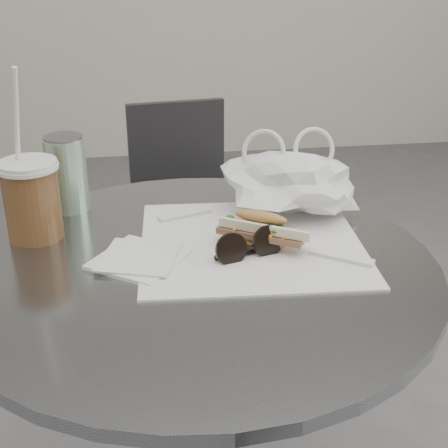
{
  "coord_description": "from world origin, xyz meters",
  "views": [
    {
      "loc": [
        -0.08,
        -0.67,
        1.21
      ],
      "look_at": [
        0.05,
        0.23,
        0.79
      ],
      "focal_mm": 50.0,
      "sensor_mm": 36.0,
      "label": 1
    }
  ],
  "objects": [
    {
      "name": "sunglasses",
      "position": [
        0.08,
        0.2,
        0.76
      ],
      "size": [
        0.12,
        0.06,
        0.05
      ],
      "rotation": [
        0.0,
        0.0,
        0.29
      ],
      "color": "black",
      "rests_on": "cafe_table"
    },
    {
      "name": "sandwich_paper",
      "position": [
        0.09,
        0.25,
        0.74
      ],
      "size": [
        0.38,
        0.36,
        0.0
      ],
      "primitive_type": "cube",
      "rotation": [
        0.0,
        0.0,
        -0.06
      ],
      "color": "white",
      "rests_on": "cafe_table"
    },
    {
      "name": "banh_mi",
      "position": [
        0.11,
        0.23,
        0.77
      ],
      "size": [
        0.19,
        0.15,
        0.06
      ],
      "rotation": [
        0.0,
        0.0,
        -0.54
      ],
      "color": "#BB9746",
      "rests_on": "sandwich_paper"
    },
    {
      "name": "iced_coffee",
      "position": [
        -0.26,
        0.33,
        0.81
      ],
      "size": [
        0.1,
        0.1,
        0.29
      ],
      "color": "brown",
      "rests_on": "cafe_table"
    },
    {
      "name": "plastic_bag",
      "position": [
        0.19,
        0.36,
        0.8
      ],
      "size": [
        0.26,
        0.21,
        0.11
      ],
      "primitive_type": null,
      "rotation": [
        0.0,
        0.0,
        -0.17
      ],
      "color": "white",
      "rests_on": "cafe_table"
    },
    {
      "name": "cafe_table",
      "position": [
        0.0,
        0.2,
        0.47
      ],
      "size": [
        0.76,
        0.76,
        0.74
      ],
      "color": "slate",
      "rests_on": "ground"
    },
    {
      "name": "chair_far",
      "position": [
        0.06,
        1.11,
        0.33
      ],
      "size": [
        0.39,
        0.41,
        0.74
      ],
      "rotation": [
        0.0,
        0.0,
        3.27
      ],
      "color": "#323234",
      "rests_on": "ground"
    },
    {
      "name": "napkin_stack",
      "position": [
        -0.09,
        0.21,
        0.74
      ],
      "size": [
        0.18,
        0.18,
        0.01
      ],
      "color": "white",
      "rests_on": "cafe_table"
    },
    {
      "name": "drink_can",
      "position": [
        -0.22,
        0.45,
        0.81
      ],
      "size": [
        0.07,
        0.07,
        0.14
      ],
      "color": "#5DA069",
      "rests_on": "cafe_table"
    }
  ]
}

